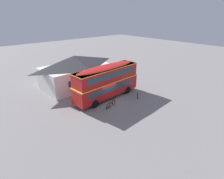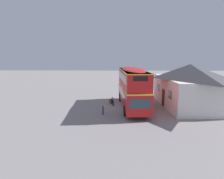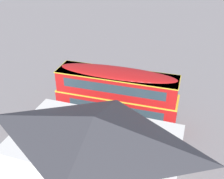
{
  "view_description": "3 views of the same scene",
  "coord_description": "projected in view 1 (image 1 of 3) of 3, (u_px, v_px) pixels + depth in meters",
  "views": [
    {
      "loc": [
        -14.53,
        -17.69,
        11.57
      ],
      "look_at": [
        0.76,
        -0.15,
        1.53
      ],
      "focal_mm": 28.64,
      "sensor_mm": 36.0,
      "label": 1
    },
    {
      "loc": [
        23.49,
        -1.03,
        6.16
      ],
      "look_at": [
        0.78,
        -1.61,
        2.23
      ],
      "focal_mm": 31.13,
      "sensor_mm": 36.0,
      "label": 2
    },
    {
      "loc": [
        -5.96,
        19.86,
        14.78
      ],
      "look_at": [
        1.44,
        -0.19,
        2.27
      ],
      "focal_mm": 43.48,
      "sensor_mm": 36.0,
      "label": 3
    }
  ],
  "objects": [
    {
      "name": "ground_plane",
      "position": [
        107.0,
        100.0,
        25.59
      ],
      "size": [
        120.0,
        120.0,
        0.0
      ],
      "primitive_type": "plane",
      "color": "gray"
    },
    {
      "name": "touring_bicycle",
      "position": [
        111.0,
        103.0,
        23.92
      ],
      "size": [
        1.74,
        0.68,
        1.0
      ],
      "color": "black",
      "rests_on": "ground"
    },
    {
      "name": "double_decker_bus",
      "position": [
        107.0,
        81.0,
        25.51
      ],
      "size": [
        10.72,
        3.16,
        4.79
      ],
      "color": "black",
      "rests_on": "ground"
    },
    {
      "name": "water_bottle_green_metal",
      "position": [
        116.0,
        106.0,
        23.71
      ],
      "size": [
        0.08,
        0.08,
        0.23
      ],
      "color": "green",
      "rests_on": "ground"
    },
    {
      "name": "kerb_bollard",
      "position": [
        138.0,
        96.0,
        25.87
      ],
      "size": [
        0.16,
        0.16,
        0.97
      ],
      "color": "#333338",
      "rests_on": "ground"
    },
    {
      "name": "pub_building",
      "position": [
        75.0,
        71.0,
        29.76
      ],
      "size": [
        11.2,
        7.0,
        5.19
      ],
      "color": "silver",
      "rests_on": "ground"
    },
    {
      "name": "backpack_on_ground",
      "position": [
        107.0,
        107.0,
        23.25
      ],
      "size": [
        0.38,
        0.37,
        0.53
      ],
      "color": "#386642",
      "rests_on": "ground"
    }
  ]
}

